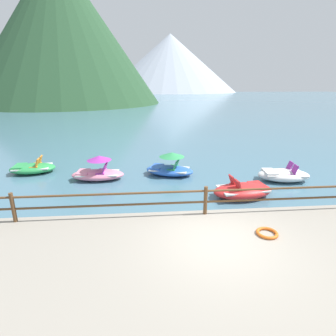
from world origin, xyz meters
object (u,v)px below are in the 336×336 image
at_px(pedal_boat_0, 32,168).
at_px(pedal_boat_2, 243,190).
at_px(life_ring, 267,233).
at_px(pedal_boat_3, 98,172).
at_px(pedal_boat_4, 283,175).
at_px(pedal_boat_1, 170,167).

distance_m(pedal_boat_0, pedal_boat_2, 10.64).
height_order(life_ring, pedal_boat_3, pedal_boat_3).
bearing_deg(pedal_boat_4, pedal_boat_3, 174.15).
distance_m(pedal_boat_2, pedal_boat_4, 3.14).
height_order(pedal_boat_1, pedal_boat_4, pedal_boat_1).
xyz_separation_m(life_ring, pedal_boat_3, (-5.70, 6.11, -0.07)).
height_order(life_ring, pedal_boat_4, pedal_boat_4).
distance_m(life_ring, pedal_boat_4, 6.11).
bearing_deg(pedal_boat_3, life_ring, -47.00).
bearing_deg(pedal_boat_2, pedal_boat_0, 158.05).
xyz_separation_m(pedal_boat_1, pedal_boat_4, (5.36, -1.32, -0.10)).
distance_m(pedal_boat_1, pedal_boat_3, 3.56).
bearing_deg(pedal_boat_1, pedal_boat_0, 172.60).
relative_size(life_ring, pedal_boat_1, 0.22).
relative_size(life_ring, pedal_boat_0, 0.26).
bearing_deg(life_ring, pedal_boat_2, 80.53).
height_order(pedal_boat_3, pedal_boat_4, pedal_boat_3).
distance_m(life_ring, pedal_boat_1, 6.87).
height_order(pedal_boat_2, pedal_boat_3, pedal_boat_3).
bearing_deg(pedal_boat_3, pedal_boat_4, -5.85).
relative_size(pedal_boat_3, pedal_boat_4, 0.99).
height_order(pedal_boat_0, pedal_boat_1, pedal_boat_1).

